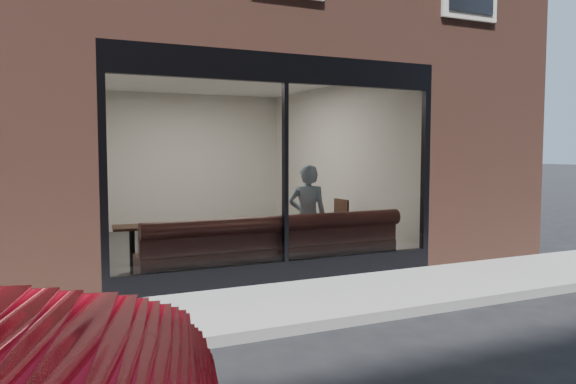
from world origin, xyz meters
name	(u,v)px	position (x,y,z in m)	size (l,w,h in m)	color
ground	(364,322)	(0.00, 0.00, 0.00)	(120.00, 120.00, 0.00)	black
sidewalk_near	(320,299)	(0.00, 1.00, 0.01)	(40.00, 2.00, 0.01)	gray
kerb_near	(366,318)	(0.00, -0.05, 0.06)	(40.00, 0.10, 0.12)	gray
host_building_pier_left	(2,163)	(-3.75, 8.00, 1.60)	(2.50, 12.00, 3.20)	brown
host_building_pier_right	(320,160)	(3.75, 8.00, 1.60)	(2.50, 12.00, 3.20)	brown
host_building_backfill	(153,159)	(0.00, 11.00, 1.60)	(5.00, 6.00, 3.20)	brown
cafe_floor	(220,248)	(0.00, 5.00, 0.02)	(6.00, 6.00, 0.00)	#2D2D30
cafe_ceiling	(219,79)	(0.00, 5.00, 3.19)	(6.00, 6.00, 0.00)	white
cafe_wall_back	(180,161)	(0.00, 7.99, 1.60)	(5.00, 5.00, 0.00)	silver
cafe_wall_left	(78,166)	(-2.49, 5.00, 1.60)	(6.00, 6.00, 0.00)	silver
cafe_wall_right	(335,163)	(2.49, 5.00, 1.60)	(6.00, 6.00, 0.00)	silver
storefront_kick	(285,271)	(0.00, 2.05, 0.15)	(5.00, 0.10, 0.30)	black
storefront_header	(285,68)	(0.00, 2.05, 3.00)	(5.00, 0.10, 0.40)	black
storefront_mullion	(285,173)	(0.00, 2.05, 1.55)	(0.06, 0.10, 2.50)	black
storefront_glass	(286,173)	(0.00, 2.02, 1.55)	(4.80, 4.80, 0.00)	white
banquette	(274,261)	(0.00, 2.45, 0.23)	(4.00, 0.55, 0.45)	#381416
person	(307,217)	(0.67, 2.67, 0.82)	(0.60, 0.39, 1.65)	#94B0C7
cafe_table_left	(132,227)	(-1.92, 3.27, 0.74)	(0.55, 0.55, 0.04)	black
cafe_table_right	(288,221)	(0.49, 3.00, 0.74)	(0.65, 0.65, 0.04)	black
cafe_chair_right	(333,237)	(1.88, 4.00, 0.24)	(0.46, 0.46, 0.04)	black
wall_poster	(80,166)	(-2.45, 5.12, 1.59)	(0.02, 0.54, 0.72)	white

